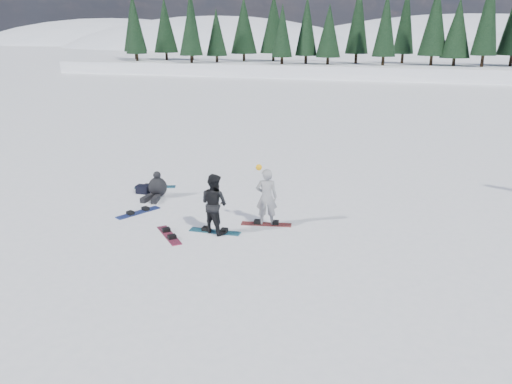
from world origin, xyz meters
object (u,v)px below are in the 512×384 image
(snowboarder_man, at_px, (214,204))
(snowboard_loose_a, at_px, (138,213))
(seated_rider, at_px, (157,188))
(snowboard_loose_b, at_px, (169,235))
(gear_bag, at_px, (143,189))
(snowboarder_woman, at_px, (266,197))
(snowboard_loose_c, at_px, (155,187))

(snowboarder_man, relative_size, snowboard_loose_a, 1.16)
(seated_rider, height_order, snowboard_loose_b, seated_rider)
(gear_bag, bearing_deg, snowboard_loose_b, -50.86)
(snowboarder_woman, xyz_separation_m, snowboarder_man, (-1.25, -0.99, -0.01))
(gear_bag, relative_size, snowboard_loose_a, 0.30)
(gear_bag, distance_m, snowboard_loose_a, 2.05)
(seated_rider, bearing_deg, snowboarder_woman, -22.06)
(gear_bag, bearing_deg, seated_rider, -20.32)
(snowboard_loose_b, bearing_deg, seated_rider, 169.43)
(gear_bag, relative_size, snowboard_loose_b, 0.30)
(snowboarder_man, bearing_deg, seated_rider, -16.00)
(snowboard_loose_a, bearing_deg, snowboarder_man, -77.29)
(seated_rider, height_order, gear_bag, seated_rider)
(seated_rider, height_order, snowboard_loose_a, seated_rider)
(snowboarder_man, bearing_deg, snowboard_loose_b, 50.74)
(snowboard_loose_c, distance_m, snowboard_loose_a, 2.75)
(seated_rider, bearing_deg, snowboard_loose_b, -61.59)
(snowboarder_woman, relative_size, snowboard_loose_a, 1.25)
(snowboard_loose_c, bearing_deg, snowboard_loose_b, -77.60)
(snowboarder_woman, bearing_deg, seated_rider, -30.60)
(seated_rider, bearing_deg, snowboarder_man, -41.96)
(seated_rider, xyz_separation_m, snowboard_loose_c, (-0.64, 1.03, -0.34))
(snowboarder_man, height_order, snowboard_loose_c, snowboarder_man)
(snowboarder_woman, distance_m, gear_bag, 5.34)
(snowboarder_man, xyz_separation_m, seated_rider, (-3.08, 2.35, -0.51))
(seated_rider, distance_m, snowboard_loose_b, 3.58)
(snowboard_loose_c, bearing_deg, snowboarder_man, -62.59)
(seated_rider, distance_m, snowboard_loose_a, 1.64)
(snowboarder_man, height_order, snowboard_loose_a, snowboarder_man)
(gear_bag, height_order, snowboard_loose_c, gear_bag)
(snowboarder_man, height_order, gear_bag, snowboarder_man)
(gear_bag, bearing_deg, snowboarder_woman, -17.84)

